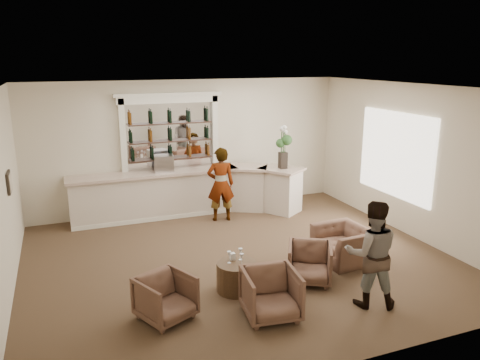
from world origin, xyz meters
The scene contains 19 objects.
ground centered at (0.00, 0.00, 0.00)m, with size 8.00×8.00×0.00m, color brown.
room_shell centered at (0.16, 0.71, 2.34)m, with size 8.04×7.02×3.32m.
bar_counter centered at (-0.16, 3.00, 0.57)m, with size 5.72×1.80×1.14m.
back_bar_alcove centered at (-0.50, 3.41, 2.03)m, with size 2.64×0.25×3.00m.
cocktail_table centered at (-0.49, -1.13, 0.25)m, with size 0.68×0.68×0.50m, color #4A3320.
sommelier centered at (0.42, 2.32, 0.89)m, with size 0.65×0.43×1.79m, color gray.
guest centered at (1.31, -2.32, 0.86)m, with size 0.84×0.65×1.72m, color gray.
armchair_left centered at (-1.79, -1.57, 0.34)m, with size 0.74×0.76×0.69m, color brown.
armchair_center centered at (-0.30, -2.10, 0.37)m, with size 0.80×0.82×0.75m, color brown.
armchair_right centered at (0.82, -1.29, 0.35)m, with size 0.74×0.76×0.69m, color brown.
armchair_far centered at (1.85, -0.77, 0.33)m, with size 1.03×0.90×0.67m, color brown.
espresso_machine centered at (-0.76, 3.10, 1.34)m, with size 0.46×0.38×0.40m, color silver.
flower_vase centered at (2.08, 2.35, 1.75)m, with size 0.28×0.28×1.08m.
wine_glass_bar_left centered at (-0.91, 3.06, 1.25)m, with size 0.07×0.07×0.21m, color white, non-canonical shape.
wine_glass_bar_right centered at (0.73, 3.06, 1.25)m, with size 0.07×0.07×0.21m, color white, non-canonical shape.
wine_glass_tbl_a centered at (-0.61, -1.10, 0.60)m, with size 0.07×0.07×0.21m, color white, non-canonical shape.
wine_glass_tbl_b centered at (-0.39, -1.05, 0.60)m, with size 0.07×0.07×0.21m, color white, non-canonical shape.
wine_glass_tbl_c centered at (-0.45, -1.26, 0.60)m, with size 0.07×0.07×0.21m, color white, non-canonical shape.
napkin_holder centered at (-0.51, -0.99, 0.56)m, with size 0.08×0.08×0.12m, color silver.
Camera 1 is at (-3.04, -7.85, 3.82)m, focal length 35.00 mm.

